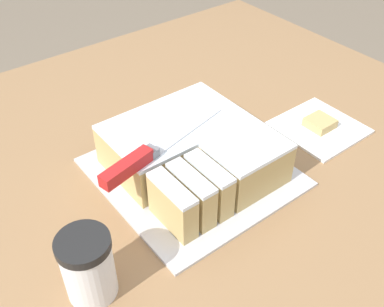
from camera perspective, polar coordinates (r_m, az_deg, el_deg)
cake_board at (r=0.83m, az=0.00°, el=-2.36°), size 0.32×0.33×0.01m
cake at (r=0.81m, az=0.04°, el=0.26°), size 0.25×0.26×0.08m
knife at (r=0.72m, az=-6.59°, el=-0.69°), size 0.28×0.08×0.02m
coffee_cup at (r=0.64m, az=-13.06°, el=-13.81°), size 0.07×0.07×0.11m
paper_napkin at (r=0.97m, az=15.81°, el=3.18°), size 0.16×0.16×0.01m
brownie at (r=0.97m, az=15.93°, el=3.77°), size 0.05×0.05×0.02m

